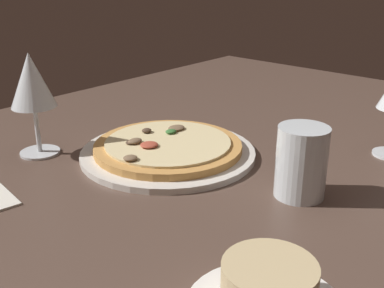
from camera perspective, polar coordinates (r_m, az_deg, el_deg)
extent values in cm
cube|color=brown|center=(76.83, 3.00, -4.12)|extent=(150.00, 110.00, 4.00)
cylinder|color=silver|center=(80.13, -2.87, -1.05)|extent=(29.13, 29.13, 1.00)
cylinder|color=#C68C47|center=(79.72, -2.88, -0.32)|extent=(24.63, 24.63, 1.20)
cylinder|color=beige|center=(79.43, -2.89, 0.22)|extent=(20.94, 20.94, 0.40)
ellipsoid|color=#4C3828|center=(83.45, -5.43, 1.62)|extent=(1.72, 1.63, 0.73)
ellipsoid|color=#387033|center=(82.84, -2.54, 1.51)|extent=(2.06, 1.72, 0.64)
ellipsoid|color=brown|center=(84.60, -1.87, 1.95)|extent=(3.18, 2.60, 0.63)
ellipsoid|color=#4C3828|center=(78.88, -7.18, 0.23)|extent=(2.26, 1.81, 0.42)
ellipsoid|color=brown|center=(78.80, -6.81, 0.36)|extent=(2.49, 1.93, 0.76)
ellipsoid|color=brown|center=(72.30, -7.36, -1.66)|extent=(2.19, 2.11, 0.70)
ellipsoid|color=#AD4733|center=(77.13, -5.14, -0.08)|extent=(2.93, 2.84, 0.65)
cylinder|color=#D1B784|center=(45.26, 9.12, -16.64)|extent=(8.68, 8.68, 5.02)
cylinder|color=silver|center=(85.07, -17.65, -0.94)|extent=(6.63, 6.63, 0.40)
cylinder|color=silver|center=(83.66, -17.96, 1.69)|extent=(0.80, 0.80, 7.87)
cone|color=silver|center=(81.39, -18.63, 7.24)|extent=(7.36, 7.36, 8.87)
cone|color=maroon|center=(82.02, -18.41, 5.44)|extent=(2.64, 2.64, 3.53)
cylinder|color=silver|center=(67.12, 13.12, -1.99)|extent=(7.01, 7.01, 10.07)
cylinder|color=silver|center=(67.56, 13.05, -2.86)|extent=(6.45, 6.45, 7.83)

